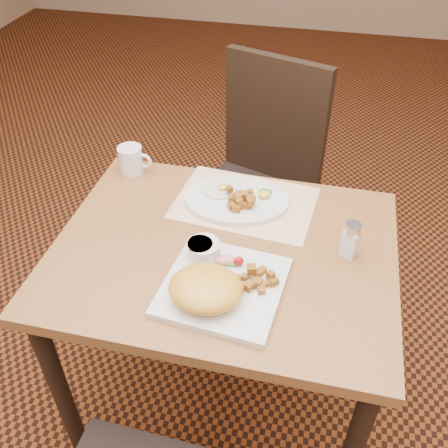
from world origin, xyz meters
The scene contains 15 objects.
ground centered at (0.00, 0.00, 0.00)m, with size 8.00×8.00×0.00m, color black.
table centered at (0.00, 0.00, 0.64)m, with size 0.90×0.70×0.75m.
chair_far centered at (-0.01, 0.67, 0.54)m, with size 0.53×0.54×0.97m.
placemat centered at (0.02, 0.20, 0.75)m, with size 0.40×0.28×0.00m, color white.
plate_square centered at (0.03, -0.14, 0.76)m, with size 0.28×0.28×0.02m, color silver.
plate_oval centered at (-0.01, 0.20, 0.76)m, with size 0.30×0.23×0.02m, color silver, non-canonical shape.
hollandaise_mound centered at (0.00, -0.19, 0.80)m, with size 0.18×0.16×0.06m.
ramekin centered at (-0.04, -0.06, 0.79)m, with size 0.09×0.08×0.05m.
garnish_sq centered at (0.03, -0.07, 0.78)m, with size 0.08×0.04×0.03m.
fried_egg centered at (-0.06, 0.22, 0.77)m, with size 0.10×0.10×0.02m.
garnish_ov centered at (0.07, 0.23, 0.78)m, with size 0.04×0.06×0.02m.
salt_shaker centered at (0.32, 0.05, 0.80)m, with size 0.05×0.05×0.10m.
coffee_mug centered at (-0.37, 0.29, 0.79)m, with size 0.11×0.08×0.09m.
home_fries_sq centered at (0.11, -0.12, 0.78)m, with size 0.11×0.10×0.04m.
home_fries_ov centered at (0.01, 0.17, 0.78)m, with size 0.10×0.11×0.03m.
Camera 1 is at (0.22, -0.95, 1.65)m, focal length 40.00 mm.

